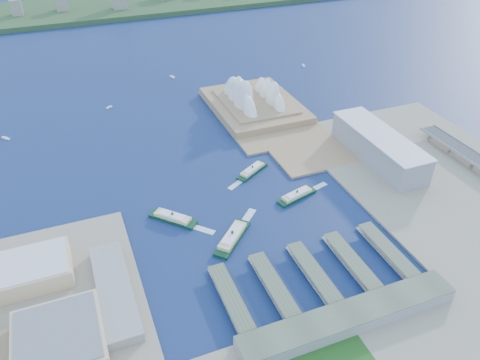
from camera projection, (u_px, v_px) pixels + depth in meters
name	position (u px, v px, depth m)	size (l,w,h in m)	color
ground	(267.00, 232.00, 499.49)	(3000.00, 3000.00, 0.00)	#0E1A42
east_land	(477.00, 207.00, 533.27)	(240.00, 500.00, 3.00)	gray
peninsula	(261.00, 113.00, 730.68)	(135.00, 220.00, 3.00)	#977752
far_shore	(116.00, 6.00, 1247.52)	(2200.00, 260.00, 12.00)	#2D4926
opera_house	(255.00, 91.00, 728.01)	(134.00, 180.00, 58.00)	white
toaster_building	(379.00, 147.00, 608.52)	(45.00, 155.00, 35.00)	gray
west_buildings	(10.00, 350.00, 360.48)	(200.00, 280.00, 27.00)	#9A794D
ferry_wharves	(313.00, 273.00, 443.61)	(184.00, 90.00, 9.30)	#4C5540
terminal_building	(349.00, 318.00, 395.45)	(200.00, 28.00, 12.00)	gray
ferry_a	(173.00, 216.00, 513.70)	(14.17, 55.67, 10.53)	#0D351C
ferry_b	(252.00, 169.00, 593.13)	(12.90, 50.66, 9.58)	#0D351C
ferry_c	(232.00, 236.00, 486.60)	(15.65, 61.49, 11.63)	#0D351C
ferry_d	(297.00, 194.00, 548.57)	(13.41, 52.70, 9.97)	#0D351C
boat_a	(6.00, 138.00, 666.80)	(3.48, 13.92, 2.69)	white
boat_b	(109.00, 107.00, 750.09)	(3.53, 10.10, 2.73)	white
boat_c	(304.00, 65.00, 902.33)	(3.77, 12.94, 2.91)	white
boat_e	(172.00, 77.00, 855.18)	(3.82, 11.99, 2.94)	white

